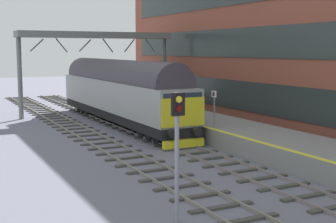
{
  "coord_description": "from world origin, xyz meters",
  "views": [
    {
      "loc": [
        -12.24,
        -25.77,
        5.4
      ],
      "look_at": [
        0.2,
        -1.03,
        1.79
      ],
      "focal_mm": 50.92,
      "sensor_mm": 36.0,
      "label": 1
    }
  ],
  "objects_px": {
    "diesel_locomotive": "(119,90)",
    "waiting_passenger": "(178,96)",
    "signal_post_near": "(177,142)",
    "platform_number_sign": "(214,104)"
  },
  "relations": [
    {
      "from": "diesel_locomotive",
      "to": "waiting_passenger",
      "type": "height_order",
      "value": "diesel_locomotive"
    },
    {
      "from": "signal_post_near",
      "to": "waiting_passenger",
      "type": "xyz_separation_m",
      "value": [
        9.59,
        18.03,
        -0.59
      ]
    },
    {
      "from": "diesel_locomotive",
      "to": "signal_post_near",
      "type": "bearing_deg",
      "value": -105.85
    },
    {
      "from": "diesel_locomotive",
      "to": "waiting_passenger",
      "type": "bearing_deg",
      "value": -19.8
    },
    {
      "from": "signal_post_near",
      "to": "platform_number_sign",
      "type": "bearing_deg",
      "value": 52.53
    },
    {
      "from": "diesel_locomotive",
      "to": "platform_number_sign",
      "type": "height_order",
      "value": "diesel_locomotive"
    },
    {
      "from": "signal_post_near",
      "to": "waiting_passenger",
      "type": "distance_m",
      "value": 20.43
    },
    {
      "from": "waiting_passenger",
      "to": "signal_post_near",
      "type": "bearing_deg",
      "value": 166.16
    },
    {
      "from": "waiting_passenger",
      "to": "diesel_locomotive",
      "type": "bearing_deg",
      "value": 84.38
    },
    {
      "from": "platform_number_sign",
      "to": "diesel_locomotive",
      "type": "bearing_deg",
      "value": 101.1
    }
  ]
}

